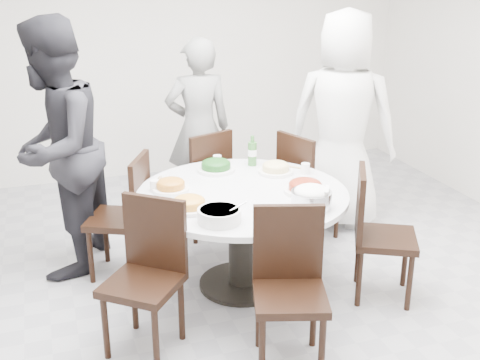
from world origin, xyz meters
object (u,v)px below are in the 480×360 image
object	(u,v)px
chair_n	(199,182)
chair_se	(386,236)
chair_ne	(310,186)
diner_right	(343,121)
chair_s	(290,293)
diner_middle	(199,129)
diner_left	(56,150)
beverage_bottle	(252,151)
chair_nw	(118,216)
soup_bowl	(219,215)
chair_sw	(142,281)
rice_bowl	(311,199)
dining_table	(242,240)

from	to	relation	value
chair_n	chair_se	bearing A→B (deg)	102.21
chair_ne	diner_right	world-z (taller)	diner_right
chair_s	chair_se	bearing A→B (deg)	45.48
diner_middle	diner_left	world-z (taller)	diner_left
beverage_bottle	diner_right	bearing A→B (deg)	16.74
chair_n	chair_nw	size ratio (longest dim) A/B	1.00
chair_s	chair_se	xyz separation A→B (m)	(0.94, 0.51, 0.00)
diner_right	chair_se	bearing A→B (deg)	112.57
chair_se	soup_bowl	bearing A→B (deg)	117.41
diner_left	soup_bowl	distance (m)	1.49
chair_nw	diner_middle	distance (m)	1.36
chair_s	soup_bowl	world-z (taller)	chair_s
chair_sw	soup_bowl	bearing A→B (deg)	49.94
chair_nw	chair_s	world-z (taller)	same
chair_sw	chair_se	size ratio (longest dim) A/B	1.00
chair_se	soup_bowl	size ratio (longest dim) A/B	3.45
chair_s	chair_nw	bearing A→B (deg)	136.08
chair_s	chair_se	distance (m)	1.07
chair_n	diner_middle	bearing A→B (deg)	-126.48
diner_left	rice_bowl	bearing A→B (deg)	78.78
chair_ne	chair_se	world-z (taller)	same
diner_right	beverage_bottle	xyz separation A→B (m)	(-0.94, -0.28, -0.09)
chair_se	diner_right	world-z (taller)	diner_right
chair_sw	diner_right	bearing A→B (deg)	73.06
chair_nw	soup_bowl	size ratio (longest dim) A/B	3.45
chair_se	rice_bowl	distance (m)	0.66
chair_n	chair_s	bearing A→B (deg)	69.74
dining_table	soup_bowl	size ratio (longest dim) A/B	5.44
dining_table	diner_middle	distance (m)	1.52
chair_sw	rice_bowl	bearing A→B (deg)	45.35
dining_table	chair_s	world-z (taller)	chair_s
diner_left	chair_sw	bearing A→B (deg)	42.37
rice_bowl	beverage_bottle	distance (m)	0.95
diner_left	beverage_bottle	world-z (taller)	diner_left
chair_n	diner_middle	world-z (taller)	diner_middle
diner_middle	chair_se	bearing A→B (deg)	116.80
chair_ne	chair_n	bearing A→B (deg)	45.76
chair_n	chair_sw	world-z (taller)	same
chair_n	diner_left	size ratio (longest dim) A/B	0.49
dining_table	chair_se	size ratio (longest dim) A/B	1.58
chair_se	beverage_bottle	size ratio (longest dim) A/B	3.90
diner_middle	rice_bowl	size ratio (longest dim) A/B	6.20
dining_table	beverage_bottle	bearing A→B (deg)	63.43
chair_sw	diner_middle	bearing A→B (deg)	105.22
soup_bowl	rice_bowl	bearing A→B (deg)	2.27
diner_middle	diner_left	bearing A→B (deg)	32.59
dining_table	rice_bowl	bearing A→B (deg)	-51.29
chair_n	beverage_bottle	bearing A→B (deg)	101.92
chair_se	diner_middle	distance (m)	2.11
chair_ne	diner_middle	bearing A→B (deg)	22.85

